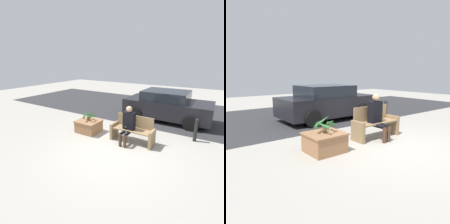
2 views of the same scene
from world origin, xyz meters
The scene contains 8 objects.
ground_plane centered at (0.00, 0.00, 0.00)m, with size 30.00×30.00×0.00m, color #9E998E.
road_surface centered at (0.00, 5.25, 0.00)m, with size 20.00×6.00×0.01m, color #2D2D30.
bench centered at (0.18, 0.80, 0.43)m, with size 1.53×0.49×0.92m.
person_seated centered at (0.08, 0.62, 0.72)m, with size 0.39×0.61×1.30m.
planter_box centered at (-1.68, 0.67, 0.26)m, with size 0.90×0.81×0.47m.
potted_plant centered at (-1.68, 0.67, 0.70)m, with size 0.54×0.56×0.43m.
parked_car centered at (0.52, 3.81, 0.69)m, with size 3.88×1.98×1.40m.
bollard_post centered at (2.05, 1.98, 0.44)m, with size 0.13×0.13×0.85m.
Camera 1 is at (2.54, -4.37, 2.79)m, focal length 28.00 mm.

